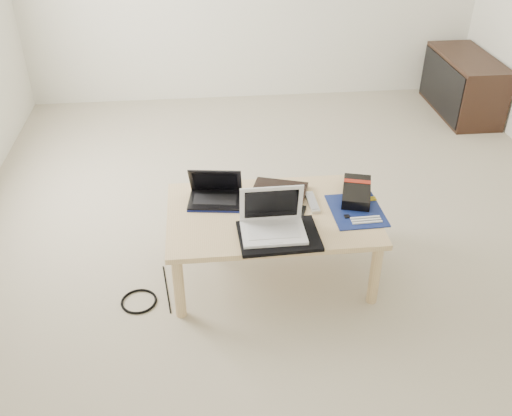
{
  "coord_description": "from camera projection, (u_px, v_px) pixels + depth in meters",
  "views": [
    {
      "loc": [
        -0.49,
        -3.04,
        2.08
      ],
      "look_at": [
        -0.24,
        -0.57,
        0.43
      ],
      "focal_mm": 40.0,
      "sensor_mm": 36.0,
      "label": 1
    }
  ],
  "objects": [
    {
      "name": "ground",
      "position": [
        283.0,
        214.0,
        3.71
      ],
      "size": [
        4.0,
        4.0,
        0.0
      ],
      "primitive_type": "plane",
      "color": "#B5AB93",
      "rests_on": "ground"
    },
    {
      "name": "floor_cable_coil",
      "position": [
        139.0,
        301.0,
        3.01
      ],
      "size": [
        0.24,
        0.24,
        0.01
      ],
      "primitive_type": "torus",
      "rotation": [
        0.0,
        0.0,
        -0.3
      ],
      "color": "black",
      "rests_on": "ground"
    },
    {
      "name": "coffee_table",
      "position": [
        271.0,
        220.0,
        3.03
      ],
      "size": [
        1.1,
        0.7,
        0.4
      ],
      "color": "#D3B27F",
      "rests_on": "ground"
    },
    {
      "name": "cable_coil",
      "position": [
        258.0,
        208.0,
        3.03
      ],
      "size": [
        0.11,
        0.11,
        0.01
      ],
      "primitive_type": "torus",
      "rotation": [
        0.0,
        0.0,
        -0.2
      ],
      "color": "black",
      "rests_on": "coffee_table"
    },
    {
      "name": "motherboard",
      "position": [
        357.0,
        210.0,
        3.01
      ],
      "size": [
        0.28,
        0.34,
        0.02
      ],
      "color": "#0C1B4E",
      "rests_on": "coffee_table"
    },
    {
      "name": "media_cabinet",
      "position": [
        463.0,
        85.0,
        4.93
      ],
      "size": [
        0.41,
        0.9,
        0.5
      ],
      "color": "#362216",
      "rests_on": "ground"
    },
    {
      "name": "book",
      "position": [
        279.0,
        193.0,
        3.14
      ],
      "size": [
        0.36,
        0.33,
        0.03
      ],
      "color": "black",
      "rests_on": "coffee_table"
    },
    {
      "name": "neoprene_sleeve",
      "position": [
        279.0,
        236.0,
        2.81
      ],
      "size": [
        0.41,
        0.3,
        0.02
      ],
      "primitive_type": "cube",
      "rotation": [
        0.0,
        0.0,
        0.04
      ],
      "color": "black",
      "rests_on": "coffee_table"
    },
    {
      "name": "white_laptop",
      "position": [
        273.0,
        223.0,
        2.81
      ],
      "size": [
        0.32,
        0.23,
        0.23
      ],
      "color": "white",
      "rests_on": "neoprene_sleeve"
    },
    {
      "name": "netbook",
      "position": [
        215.0,
        194.0,
        3.08
      ],
      "size": [
        0.31,
        0.24,
        0.19
      ],
      "color": "black",
      "rests_on": "coffee_table"
    },
    {
      "name": "tablet",
      "position": [
        278.0,
        214.0,
        2.98
      ],
      "size": [
        0.32,
        0.28,
        0.01
      ],
      "color": "black",
      "rests_on": "coffee_table"
    },
    {
      "name": "floor_cable_trail",
      "position": [
        167.0,
        289.0,
        3.09
      ],
      "size": [
        0.06,
        0.38,
        0.01
      ],
      "primitive_type": "cylinder",
      "rotation": [
        1.57,
        0.0,
        0.13
      ],
      "color": "black",
      "rests_on": "ground"
    },
    {
      "name": "gpu_box",
      "position": [
        356.0,
        192.0,
        3.11
      ],
      "size": [
        0.22,
        0.33,
        0.07
      ],
      "color": "black",
      "rests_on": "coffee_table"
    },
    {
      "name": "remote",
      "position": [
        312.0,
        202.0,
        3.07
      ],
      "size": [
        0.05,
        0.2,
        0.02
      ],
      "color": "#B4B4B9",
      "rests_on": "coffee_table"
    }
  ]
}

